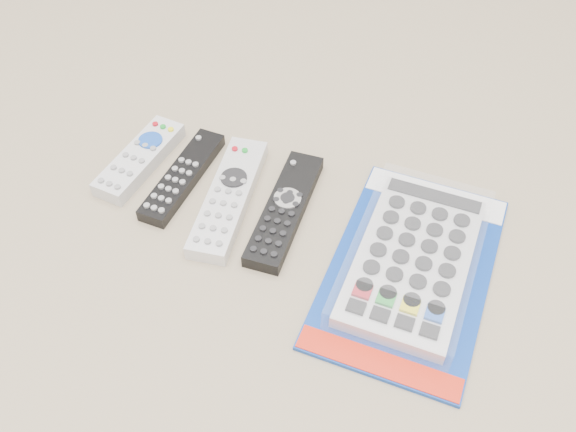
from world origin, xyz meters
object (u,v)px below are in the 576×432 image
(remote_small_grey, at_px, (140,159))
(jumbo_remote_packaged, at_px, (413,260))
(remote_slim_black, at_px, (182,176))
(remote_large_black, at_px, (285,210))
(remote_silver_dvd, at_px, (229,197))

(remote_small_grey, height_order, jumbo_remote_packaged, jumbo_remote_packaged)
(remote_slim_black, bearing_deg, jumbo_remote_packaged, -3.89)
(remote_large_black, bearing_deg, jumbo_remote_packaged, -11.43)
(remote_slim_black, distance_m, remote_large_black, 0.16)
(remote_slim_black, relative_size, remote_silver_dvd, 0.84)
(remote_slim_black, relative_size, jumbo_remote_packaged, 0.57)
(remote_silver_dvd, bearing_deg, jumbo_remote_packaged, -12.13)
(remote_small_grey, xyz_separation_m, jumbo_remote_packaged, (0.42, -0.05, 0.01))
(jumbo_remote_packaged, bearing_deg, remote_small_grey, 174.87)
(remote_silver_dvd, distance_m, remote_large_black, 0.08)
(remote_slim_black, height_order, jumbo_remote_packaged, jumbo_remote_packaged)
(remote_silver_dvd, relative_size, remote_large_black, 1.07)
(remote_small_grey, bearing_deg, remote_large_black, 1.43)
(remote_small_grey, height_order, remote_large_black, remote_small_grey)
(remote_large_black, bearing_deg, remote_small_grey, 173.22)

